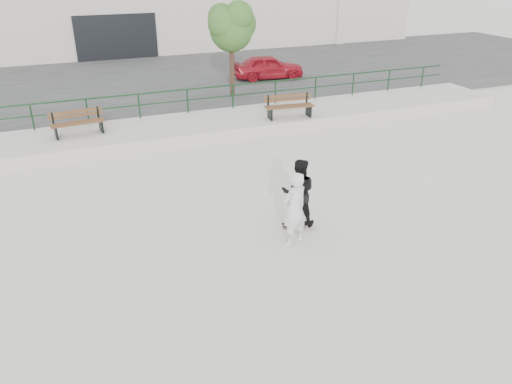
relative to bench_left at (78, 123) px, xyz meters
name	(u,v)px	position (x,y,z in m)	size (l,w,h in m)	color
ground	(267,260)	(3.46, -9.64, -0.94)	(120.00, 120.00, 0.00)	silver
ledge	(173,131)	(3.46, -0.14, -0.69)	(30.00, 3.00, 0.50)	beige
parking_strip	(136,84)	(3.46, 8.36, -0.69)	(60.00, 14.00, 0.50)	#363636
railing	(163,98)	(3.46, 1.16, 0.30)	(28.00, 0.06, 1.03)	#14391D
bench_left	(78,123)	(0.00, 0.00, 0.00)	(1.98, 0.76, 0.89)	#4F371B
bench_right	(289,106)	(8.13, -0.95, 0.01)	(2.04, 0.81, 0.92)	#4F371B
tree	(232,25)	(7.15, 3.11, 2.75)	(2.39, 2.13, 4.26)	#503328
red_car	(269,67)	(10.10, 5.75, 0.19)	(1.48, 3.68, 1.25)	#A31421
skateboard	(297,224)	(4.83, -8.46, -0.87)	(0.80, 0.36, 0.09)	black
standing_skater	(298,192)	(4.83, -8.46, 0.07)	(0.89, 0.69, 1.83)	black
seated_skater	(294,209)	(4.37, -9.18, 0.02)	(0.70, 0.46, 1.92)	silver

